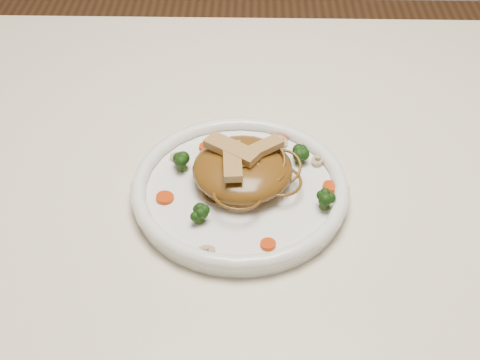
{
  "coord_description": "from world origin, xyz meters",
  "views": [
    {
      "loc": [
        -0.03,
        -0.69,
        1.33
      ],
      "look_at": [
        -0.04,
        -0.09,
        0.78
      ],
      "focal_mm": 47.67,
      "sensor_mm": 36.0,
      "label": 1
    }
  ],
  "objects": [
    {
      "name": "broccoli_1",
      "position": [
        -0.12,
        -0.05,
        0.78
      ],
      "size": [
        0.03,
        0.03,
        0.03
      ],
      "primitive_type": null,
      "rotation": [
        0.0,
        0.0,
        -0.1
      ],
      "color": "#13340A",
      "rests_on": "plate"
    },
    {
      "name": "carrot_1",
      "position": [
        -0.14,
        -0.11,
        0.77
      ],
      "size": [
        0.03,
        0.03,
        0.0
      ],
      "primitive_type": "cylinder",
      "rotation": [
        0.0,
        0.0,
        -0.24
      ],
      "color": "red",
      "rests_on": "plate"
    },
    {
      "name": "carrot_2",
      "position": [
        0.08,
        -0.09,
        0.77
      ],
      "size": [
        0.03,
        0.03,
        0.0
      ],
      "primitive_type": "cylinder",
      "rotation": [
        0.0,
        0.0,
        -0.3
      ],
      "color": "red",
      "rests_on": "plate"
    },
    {
      "name": "carrot_4",
      "position": [
        -0.01,
        -0.19,
        0.77
      ],
      "size": [
        0.02,
        0.02,
        0.0
      ],
      "primitive_type": "cylinder",
      "rotation": [
        0.0,
        0.0,
        -0.06
      ],
      "color": "red",
      "rests_on": "plate"
    },
    {
      "name": "broccoli_3",
      "position": [
        0.06,
        -0.12,
        0.78
      ],
      "size": [
        0.03,
        0.03,
        0.03
      ],
      "primitive_type": null,
      "rotation": [
        0.0,
        0.0,
        0.08
      ],
      "color": "#13340A",
      "rests_on": "plate"
    },
    {
      "name": "chicken_a",
      "position": [
        -0.02,
        -0.06,
        0.81
      ],
      "size": [
        0.06,
        0.06,
        0.01
      ],
      "primitive_type": "cube",
      "rotation": [
        0.0,
        0.0,
        0.67
      ],
      "color": "tan",
      "rests_on": "noodle_mound"
    },
    {
      "name": "mushroom_0",
      "position": [
        -0.08,
        -0.2,
        0.77
      ],
      "size": [
        0.03,
        0.03,
        0.01
      ],
      "primitive_type": "cylinder",
      "rotation": [
        0.0,
        0.0,
        0.42
      ],
      "color": "#C5B494",
      "rests_on": "plate"
    },
    {
      "name": "table",
      "position": [
        0.0,
        0.0,
        0.65
      ],
      "size": [
        1.2,
        0.8,
        0.75
      ],
      "color": "beige",
      "rests_on": "ground"
    },
    {
      "name": "mushroom_1",
      "position": [
        0.06,
        -0.03,
        0.77
      ],
      "size": [
        0.03,
        0.03,
        0.01
      ],
      "primitive_type": "cylinder",
      "rotation": [
        0.0,
        0.0,
        1.22
      ],
      "color": "#C5B494",
      "rests_on": "plate"
    },
    {
      "name": "broccoli_2",
      "position": [
        -0.09,
        -0.15,
        0.78
      ],
      "size": [
        0.03,
        0.03,
        0.03
      ],
      "primitive_type": null,
      "rotation": [
        0.0,
        0.0,
        0.34
      ],
      "color": "#13340A",
      "rests_on": "plate"
    },
    {
      "name": "chicken_b",
      "position": [
        -0.05,
        -0.07,
        0.81
      ],
      "size": [
        0.08,
        0.06,
        0.01
      ],
      "primitive_type": "cube",
      "rotation": [
        0.0,
        0.0,
        2.52
      ],
      "color": "tan",
      "rests_on": "noodle_mound"
    },
    {
      "name": "carrot_0",
      "position": [
        0.01,
        0.01,
        0.77
      ],
      "size": [
        0.03,
        0.03,
        0.0
      ],
      "primitive_type": "cylinder",
      "rotation": [
        0.0,
        0.0,
        -0.18
      ],
      "color": "red",
      "rests_on": "plate"
    },
    {
      "name": "plate",
      "position": [
        -0.04,
        -0.09,
        0.76
      ],
      "size": [
        0.36,
        0.36,
        0.02
      ],
      "primitive_type": "cylinder",
      "rotation": [
        0.0,
        0.0,
        0.38
      ],
      "color": "white",
      "rests_on": "table"
    },
    {
      "name": "chicken_c",
      "position": [
        -0.05,
        -0.09,
        0.81
      ],
      "size": [
        0.03,
        0.07,
        0.01
      ],
      "primitive_type": "cube",
      "rotation": [
        0.0,
        0.0,
        4.78
      ],
      "color": "tan",
      "rests_on": "noodle_mound"
    },
    {
      "name": "carrot_3",
      "position": [
        -0.09,
        -0.01,
        0.77
      ],
      "size": [
        0.02,
        0.02,
        0.0
      ],
      "primitive_type": "cylinder",
      "rotation": [
        0.0,
        0.0,
        -0.29
      ],
      "color": "red",
      "rests_on": "plate"
    },
    {
      "name": "mushroom_2",
      "position": [
        -0.13,
        -0.03,
        0.77
      ],
      "size": [
        0.03,
        0.03,
        0.01
      ],
      "primitive_type": "cylinder",
      "rotation": [
        0.0,
        0.0,
        -0.34
      ],
      "color": "#C5B494",
      "rests_on": "plate"
    },
    {
      "name": "mushroom_3",
      "position": [
        0.01,
        0.01,
        0.77
      ],
      "size": [
        0.03,
        0.03,
        0.01
      ],
      "primitive_type": "cylinder",
      "rotation": [
        0.0,
        0.0,
        2.06
      ],
      "color": "#C5B494",
      "rests_on": "plate"
    },
    {
      "name": "broccoli_0",
      "position": [
        0.04,
        -0.03,
        0.78
      ],
      "size": [
        0.03,
        0.03,
        0.03
      ],
      "primitive_type": null,
      "rotation": [
        0.0,
        0.0,
        -0.02
      ],
      "color": "#13340A",
      "rests_on": "plate"
    },
    {
      "name": "noodle_mound",
      "position": [
        -0.04,
        -0.07,
        0.79
      ],
      "size": [
        0.16,
        0.16,
        0.04
      ],
      "primitive_type": "ellipsoid",
      "rotation": [
        0.0,
        0.0,
        -0.29
      ],
      "color": "brown",
      "rests_on": "plate"
    }
  ]
}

